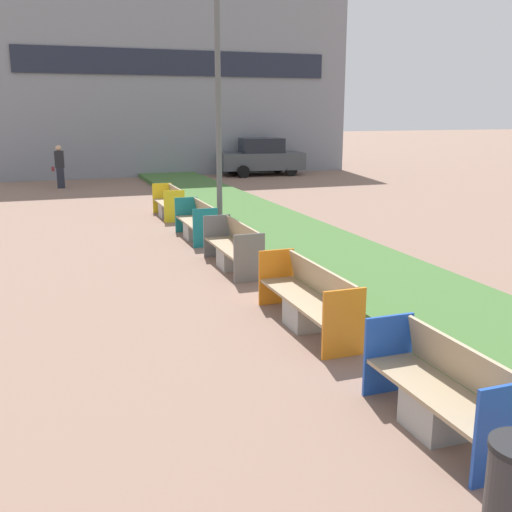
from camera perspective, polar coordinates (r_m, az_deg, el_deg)
planter_grass_strip at (r=11.24m, az=12.90°, el=-2.74°), size 2.80×120.00×0.18m
building_backdrop at (r=33.44m, az=-8.43°, el=16.55°), size 18.12×5.76×9.92m
bench_blue_frame at (r=6.52m, az=17.10°, el=-12.79°), size 0.65×1.91×0.94m
bench_orange_frame at (r=9.09m, az=5.00°, el=-4.47°), size 0.65×2.47×0.94m
bench_grey_frame at (r=12.44m, az=-2.14°, el=0.52°), size 0.65×2.26×0.94m
bench_teal_frame at (r=15.37m, az=-5.65°, el=2.98°), size 0.65×2.04×0.94m
bench_yellow_frame at (r=18.70m, az=-8.26°, el=4.80°), size 0.65×1.89×0.94m
street_lamp_post at (r=15.28m, az=-3.64°, el=15.82°), size 0.24×0.44×6.80m
pedestrian_walking at (r=26.79m, az=-18.21°, el=8.12°), size 0.53×0.24×1.80m
parked_car_distant at (r=30.74m, az=0.52°, el=9.40°), size 4.37×2.23×1.86m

